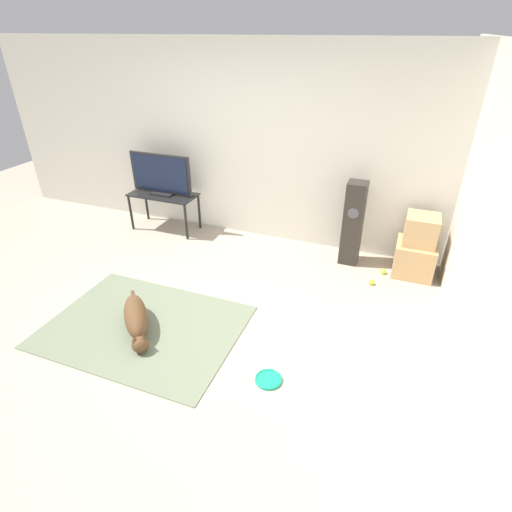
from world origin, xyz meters
TOP-DOWN VIEW (x-y plane):
  - ground_plane at (0.00, 0.00)m, footprint 12.00×12.00m
  - wall_back at (0.00, 2.10)m, footprint 8.00×0.06m
  - wall_right at (2.60, 0.00)m, footprint 0.06×8.00m
  - area_rug at (-0.25, -0.29)m, footprint 1.91×1.40m
  - dog at (-0.28, -0.34)m, footprint 0.69×0.80m
  - frisbee at (1.16, -0.51)m, footprint 0.23×0.23m
  - cardboard_box_lower at (2.23, 1.74)m, footprint 0.46×0.46m
  - cardboard_box_upper at (2.24, 1.76)m, footprint 0.36×0.36m
  - floor_speaker at (1.46, 1.76)m, footprint 0.23×0.24m
  - tv_stand at (-1.25, 1.76)m, footprint 0.98×0.45m
  - tv at (-1.25, 1.76)m, footprint 0.93×0.20m
  - tennis_ball_by_boxes at (1.91, 1.60)m, footprint 0.07×0.07m
  - tennis_ball_near_speaker at (1.81, 1.31)m, footprint 0.07×0.07m

SIDE VIEW (x-z plane):
  - ground_plane at x=0.00m, z-range 0.00..0.00m
  - area_rug at x=-0.25m, z-range 0.00..0.01m
  - frisbee at x=1.16m, z-range 0.00..0.03m
  - tennis_ball_by_boxes at x=1.91m, z-range 0.00..0.07m
  - tennis_ball_near_speaker at x=1.81m, z-range 0.00..0.07m
  - dog at x=-0.28m, z-range 0.01..0.27m
  - cardboard_box_lower at x=2.23m, z-range 0.00..0.41m
  - tv_stand at x=-1.25m, z-range 0.20..0.75m
  - floor_speaker at x=1.46m, z-range 0.00..1.06m
  - cardboard_box_upper at x=2.24m, z-range 0.41..0.76m
  - tv at x=-1.25m, z-range 0.54..1.12m
  - wall_back at x=0.00m, z-range 0.00..2.55m
  - wall_right at x=2.60m, z-range 0.00..2.55m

